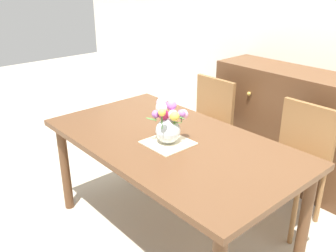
% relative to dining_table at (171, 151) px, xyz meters
% --- Properties ---
extents(ground_plane, '(12.00, 12.00, 0.00)m').
position_rel_dining_table_xyz_m(ground_plane, '(0.00, 0.00, -0.67)').
color(ground_plane, '#B7AD99').
extents(back_wall, '(7.00, 0.10, 2.80)m').
position_rel_dining_table_xyz_m(back_wall, '(0.00, 1.60, 0.73)').
color(back_wall, silver).
rests_on(back_wall, ground_plane).
extents(dining_table, '(1.72, 0.96, 0.76)m').
position_rel_dining_table_xyz_m(dining_table, '(0.00, 0.00, 0.00)').
color(dining_table, brown).
rests_on(dining_table, ground_plane).
extents(chair_left, '(0.42, 0.42, 0.90)m').
position_rel_dining_table_xyz_m(chair_left, '(-0.45, 0.82, -0.15)').
color(chair_left, olive).
rests_on(chair_left, ground_plane).
extents(chair_right, '(0.42, 0.42, 0.90)m').
position_rel_dining_table_xyz_m(chair_right, '(0.45, 0.82, -0.15)').
color(chair_right, olive).
rests_on(chair_right, ground_plane).
extents(dresser, '(1.40, 0.47, 1.00)m').
position_rel_dining_table_xyz_m(dresser, '(0.09, 1.33, -0.17)').
color(dresser, brown).
rests_on(dresser, ground_plane).
extents(placemat, '(0.27, 0.27, 0.01)m').
position_rel_dining_table_xyz_m(placemat, '(0.04, -0.06, 0.09)').
color(placemat, beige).
rests_on(placemat, dining_table).
extents(flower_vase, '(0.23, 0.25, 0.28)m').
position_rel_dining_table_xyz_m(flower_vase, '(0.04, -0.05, 0.22)').
color(flower_vase, silver).
rests_on(flower_vase, placemat).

